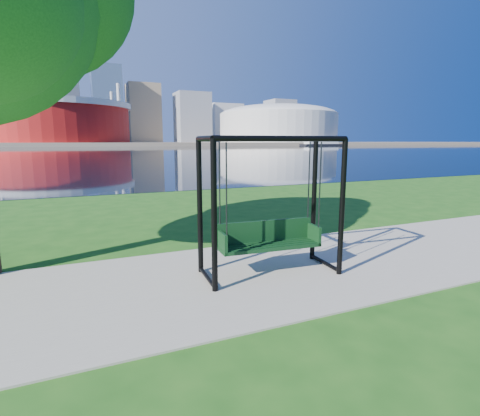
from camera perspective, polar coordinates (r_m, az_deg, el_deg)
ground at (r=7.58m, az=-1.56°, el=-9.21°), size 900.00×900.00×0.00m
path at (r=7.14m, az=-0.01°, el=-10.31°), size 120.00×4.00×0.03m
river at (r=108.68m, az=-22.76°, el=8.00°), size 900.00×180.00×0.02m
far_bank at (r=312.63m, az=-23.78°, el=8.97°), size 900.00×228.00×2.00m
stadium at (r=242.01m, az=-26.27°, el=11.85°), size 83.00×83.00×32.00m
arena at (r=278.43m, az=5.85°, el=12.79°), size 84.00×84.00×26.56m
skyline at (r=327.72m, az=-25.02°, el=15.02°), size 392.00×66.00×96.50m
swing at (r=7.00m, az=4.53°, el=-0.20°), size 2.62×1.29×2.60m
barge at (r=231.87m, az=12.30°, el=9.54°), size 26.96×7.93×2.68m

